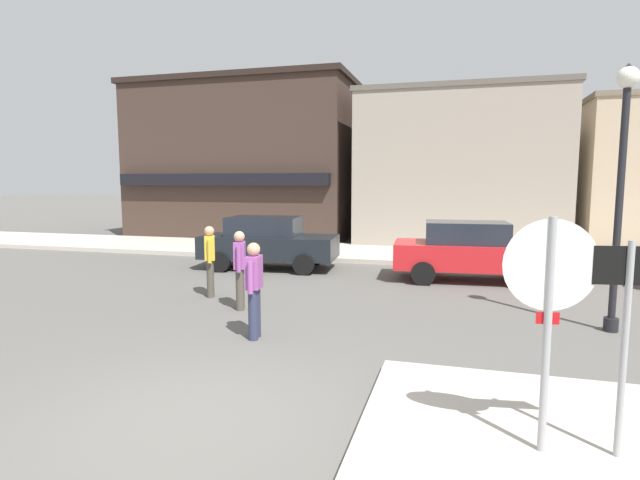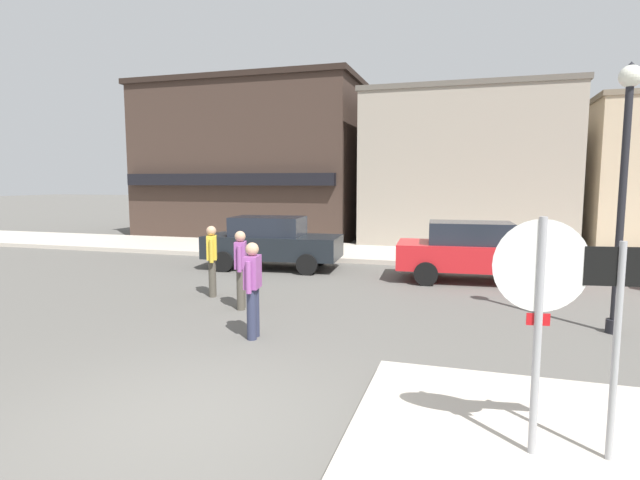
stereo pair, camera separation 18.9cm
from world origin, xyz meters
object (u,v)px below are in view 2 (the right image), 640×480
(stop_sign, at_px, (539,306))
(pedestrian_crossing_near, at_px, (241,267))
(parked_car_second, at_px, (474,251))
(parked_car_nearest, at_px, (272,242))
(lamp_post, at_px, (625,160))
(pedestrian_kerb_side, at_px, (253,287))
(pedestrian_crossing_far, at_px, (212,259))
(one_way_sign, at_px, (617,330))

(stop_sign, relative_size, pedestrian_crossing_near, 1.43)
(stop_sign, height_order, parked_car_second, stop_sign)
(parked_car_nearest, bearing_deg, lamp_post, -28.14)
(pedestrian_kerb_side, bearing_deg, pedestrian_crossing_far, 130.31)
(stop_sign, distance_m, parked_car_nearest, 11.12)
(pedestrian_kerb_side, bearing_deg, parked_car_nearest, 109.58)
(stop_sign, bearing_deg, pedestrian_crossing_near, 138.48)
(parked_car_second, bearing_deg, lamp_post, -60.26)
(lamp_post, height_order, parked_car_second, lamp_post)
(stop_sign, distance_m, lamp_post, 5.35)
(parked_car_nearest, distance_m, pedestrian_crossing_far, 3.82)
(one_way_sign, bearing_deg, parked_car_nearest, 127.36)
(parked_car_second, height_order, pedestrian_crossing_far, pedestrian_crossing_far)
(parked_car_nearest, bearing_deg, pedestrian_kerb_side, -70.42)
(stop_sign, bearing_deg, pedestrian_crossing_far, 139.22)
(stop_sign, xyz_separation_m, parked_car_second, (-0.48, 8.85, -0.71))
(pedestrian_crossing_far, bearing_deg, pedestrian_kerb_side, -49.69)
(stop_sign, height_order, pedestrian_kerb_side, stop_sign)
(parked_car_second, xyz_separation_m, pedestrian_kerb_side, (-3.54, -6.07, 0.06))
(parked_car_nearest, relative_size, pedestrian_kerb_side, 2.57)
(parked_car_second, bearing_deg, parked_car_nearest, 177.00)
(parked_car_second, xyz_separation_m, pedestrian_crossing_far, (-5.70, -3.51, 0.06))
(lamp_post, relative_size, pedestrian_kerb_side, 2.82)
(one_way_sign, xyz_separation_m, lamp_post, (1.18, 4.73, 1.63))
(pedestrian_crossing_far, bearing_deg, stop_sign, -40.78)
(pedestrian_crossing_near, relative_size, pedestrian_crossing_far, 1.00)
(pedestrian_crossing_far, bearing_deg, pedestrian_crossing_near, -37.27)
(stop_sign, height_order, pedestrian_crossing_near, stop_sign)
(pedestrian_crossing_near, xyz_separation_m, pedestrian_crossing_far, (-1.13, 0.86, 0.00))
(one_way_sign, relative_size, parked_car_nearest, 0.51)
(pedestrian_kerb_side, bearing_deg, lamp_post, 19.24)
(stop_sign, height_order, one_way_sign, stop_sign)
(pedestrian_crossing_near, bearing_deg, lamp_post, 2.85)
(parked_car_nearest, relative_size, parked_car_second, 1.01)
(lamp_post, relative_size, pedestrian_crossing_far, 2.82)
(one_way_sign, relative_size, pedestrian_crossing_far, 1.30)
(one_way_sign, height_order, pedestrian_crossing_far, one_way_sign)
(one_way_sign, relative_size, parked_car_second, 0.51)
(one_way_sign, xyz_separation_m, pedestrian_crossing_far, (-6.83, 5.25, -0.46))
(one_way_sign, bearing_deg, pedestrian_kerb_side, 149.92)
(lamp_post, bearing_deg, pedestrian_crossing_far, 176.30)
(stop_sign, height_order, lamp_post, lamp_post)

